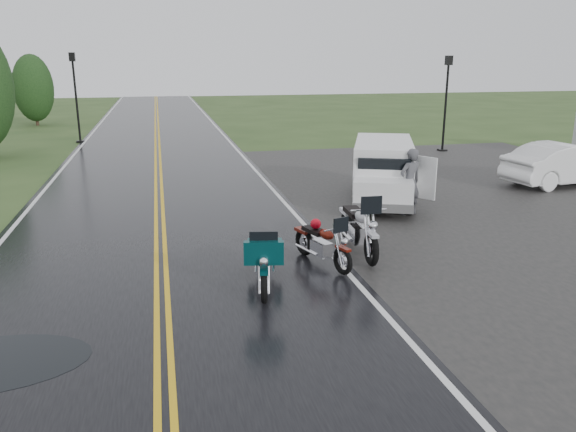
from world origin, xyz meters
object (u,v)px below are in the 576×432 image
Objects in this scene: sedan_white at (565,165)px; motorcycle_red at (343,250)px; lamp_post_far_left at (76,98)px; motorcycle_silver at (372,236)px; motorcycle_teal at (264,272)px; lamp_post_far_right at (446,104)px; person_at_van at (410,183)px; van_white at (357,181)px.

motorcycle_red is at bearing 114.49° from sedan_white.
motorcycle_silver is at bearing -68.30° from lamp_post_far_left.
motorcycle_teal is 0.50× the size of lamp_post_far_right.
lamp_post_far_left reaches higher than motorcycle_silver.
motorcycle_silver is 16.90m from lamp_post_far_right.
lamp_post_far_right is (17.54, -7.02, -0.09)m from lamp_post_far_left.
person_at_van is at bearing 101.45° from sedan_white.
lamp_post_far_left is at bearing 91.17° from motorcycle_red.
lamp_post_far_left is (-5.84, 22.51, 1.69)m from motorcycle_teal.
van_white is at bearing -128.79° from lamp_post_far_right.
sedan_white is (10.38, 6.57, 0.15)m from motorcycle_red.
lamp_post_far_left reaches higher than motorcycle_red.
lamp_post_far_right is at bearing 64.03° from motorcycle_teal.
person_at_van is at bearing -122.19° from lamp_post_far_right.
lamp_post_far_left is at bearing 115.64° from motorcycle_teal.
motorcycle_silver is (2.57, 1.35, 0.08)m from motorcycle_teal.
motorcycle_teal is 6.79m from van_white.
motorcycle_teal is 0.90× the size of motorcycle_silver.
sedan_white is (12.21, 7.58, 0.08)m from motorcycle_teal.
person_at_van is (5.17, 5.12, 0.29)m from motorcycle_teal.
motorcycle_teal is 19.48m from lamp_post_far_right.
motorcycle_red is 22.89m from lamp_post_far_left.
sedan_white is at bearing 35.72° from motorcycle_silver.
motorcycle_silver is at bearing 38.72° from motorcycle_teal.
motorcycle_red is at bearing -70.36° from lamp_post_far_left.
motorcycle_silver is at bearing 40.07° from person_at_van.
lamp_post_far_left reaches higher than sedan_white.
motorcycle_red is at bearing 40.04° from motorcycle_teal.
lamp_post_far_left is 18.89m from lamp_post_far_right.
person_at_van reaches higher than motorcycle_teal.
van_white is at bearing 95.14° from sedan_white.
van_white is at bearing -35.99° from person_at_van.
person_at_van is 0.42× the size of lamp_post_far_right.
motorcycle_red is 0.84m from motorcycle_silver.
sedan_white is at bearing -86.30° from lamp_post_far_right.
person_at_van is 0.40× the size of lamp_post_far_left.
lamp_post_far_right is (-0.51, 7.91, 1.53)m from sedan_white.
lamp_post_far_right is (7.92, 9.85, 1.32)m from van_white.
motorcycle_red is 17.61m from lamp_post_far_right.
motorcycle_red is 0.41× the size of van_white.
lamp_post_far_right reaches higher than sedan_white.
lamp_post_far_left is at bearing 42.57° from sedan_white.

